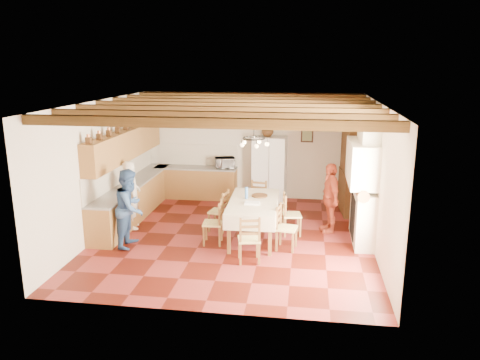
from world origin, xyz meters
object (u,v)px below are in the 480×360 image
(hutch, at_px, (353,167))
(chair_right_near, at_px, (287,227))
(dining_table, at_px, (253,204))
(person_man, at_px, (132,195))
(chair_left_near, at_px, (213,222))
(chair_end_far, at_px, (257,201))
(person_woman_blue, at_px, (130,208))
(refrigerator, at_px, (270,168))
(person_woman_red, at_px, (330,198))
(chair_left_far, at_px, (219,211))
(chair_end_near, at_px, (249,238))
(chair_right_far, at_px, (292,214))
(microwave, at_px, (225,163))

(hutch, bearing_deg, chair_right_near, -123.58)
(dining_table, bearing_deg, person_man, 174.01)
(chair_left_near, distance_m, chair_end_far, 1.86)
(person_man, xyz_separation_m, person_woman_blue, (0.36, -1.05, 0.03))
(chair_left_near, bearing_deg, refrigerator, 161.33)
(chair_left_near, distance_m, person_man, 2.19)
(hutch, xyz_separation_m, person_woman_red, (-0.64, -1.58, -0.39))
(chair_right_near, bearing_deg, refrigerator, 19.04)
(refrigerator, height_order, chair_right_near, refrigerator)
(hutch, height_order, dining_table, hutch)
(chair_left_far, xyz_separation_m, chair_end_near, (0.91, -1.63, 0.00))
(chair_right_far, bearing_deg, refrigerator, 5.47)
(chair_left_far, bearing_deg, person_man, -76.36)
(hutch, relative_size, chair_left_far, 2.50)
(hutch, bearing_deg, chair_end_near, -127.03)
(dining_table, distance_m, chair_left_far, 0.99)
(chair_left_far, height_order, chair_right_far, same)
(refrigerator, height_order, person_woman_red, refrigerator)
(refrigerator, bearing_deg, person_man, -132.31)
(person_woman_blue, bearing_deg, chair_left_near, -77.45)
(hutch, height_order, chair_end_near, hutch)
(chair_end_far, xyz_separation_m, person_man, (-2.82, -0.99, 0.33))
(person_man, bearing_deg, chair_right_near, -123.76)
(hutch, relative_size, person_man, 1.48)
(person_man, bearing_deg, chair_right_far, -109.98)
(chair_end_near, relative_size, person_woman_red, 0.60)
(person_man, bearing_deg, chair_end_near, -138.85)
(dining_table, height_order, chair_left_near, chair_left_near)
(refrigerator, bearing_deg, chair_left_far, -104.90)
(chair_end_near, xyz_separation_m, person_woman_blue, (-2.58, 0.48, 0.35))
(person_woman_blue, bearing_deg, chair_left_far, -54.29)
(chair_left_far, xyz_separation_m, person_woman_blue, (-1.67, -1.15, 0.35))
(hutch, distance_m, microwave, 3.53)
(chair_left_far, xyz_separation_m, chair_end_far, (0.79, 0.89, 0.00))
(chair_left_near, xyz_separation_m, person_woman_red, (2.50, 1.11, 0.33))
(hutch, bearing_deg, chair_right_far, -132.40)
(microwave, bearing_deg, chair_right_near, -78.08)
(chair_right_near, distance_m, person_woman_red, 1.54)
(person_woman_red, bearing_deg, chair_end_near, -53.52)
(chair_end_far, bearing_deg, person_woman_red, -9.40)
(person_woman_blue, bearing_deg, dining_table, -72.28)
(chair_end_far, bearing_deg, dining_table, -78.16)
(chair_end_near, bearing_deg, person_woman_blue, -22.87)
(refrigerator, height_order, person_woman_blue, refrigerator)
(refrigerator, bearing_deg, dining_table, -87.20)
(person_woman_blue, bearing_deg, chair_right_near, -84.44)
(chair_left_far, distance_m, person_woman_red, 2.56)
(dining_table, distance_m, microwave, 3.19)
(person_woman_red, bearing_deg, dining_table, -80.85)
(person_woman_blue, relative_size, microwave, 3.10)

